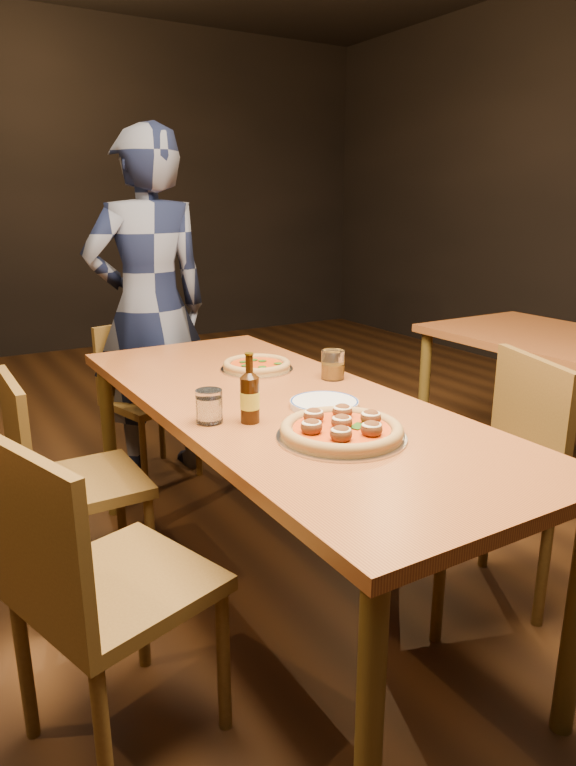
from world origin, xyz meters
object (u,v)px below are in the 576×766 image
chair_main_sw (82,482)px  plate_stack (324,404)px  chair_main_e (471,481)px  table_main (280,419)px  water_glass (209,406)px  chair_end (151,400)px  pizza_margherita (257,365)px  amber_glass (333,365)px  beer_bottle (250,398)px  diner (150,309)px  pizza_meatball (342,429)px  chair_main_nw (118,583)px

chair_main_sw → plate_stack: chair_main_sw is taller
chair_main_e → table_main: bearing=-105.5°
plate_stack → water_glass: bearing=171.4°
chair_end → pizza_margherita: chair_end is taller
table_main → pizza_margherita: 0.41m
chair_end → amber_glass: (0.33, -1.13, 0.39)m
chair_main_e → beer_bottle: beer_bottle is taller
plate_stack → diner: diner is taller
chair_main_sw → chair_end: (0.56, 0.88, -0.03)m
chair_main_sw → amber_glass: 1.00m
pizza_margherita → water_glass: (-0.42, -0.47, 0.03)m
water_glass → diner: bearing=77.5°
chair_end → beer_bottle: beer_bottle is taller
chair_end → pizza_meatball: (-0.00, -1.65, 0.36)m
beer_bottle → water_glass: (-0.11, 0.06, -0.02)m
beer_bottle → table_main: bearing=37.6°
chair_end → pizza_meatball: chair_end is taller
plate_stack → water_glass: size_ratio=2.20×
chair_end → plate_stack: (0.11, -1.40, 0.35)m
chair_end → chair_main_e: bearing=-84.7°
chair_main_nw → water_glass: chair_main_nw is taller
pizza_margherita → water_glass: 0.63m
chair_main_nw → pizza_meatball: 0.72m
table_main → chair_end: (-0.03, 1.25, -0.26)m
pizza_margherita → beer_bottle: beer_bottle is taller
pizza_meatball → water_glass: size_ratio=3.65×
chair_main_nw → pizza_margherita: (0.80, 0.72, 0.31)m
plate_stack → diner: bearing=92.8°
pizza_meatball → amber_glass: bearing=57.3°
amber_glass → chair_main_nw: bearing=-155.0°
pizza_meatball → beer_bottle: bearing=122.4°
chair_main_sw → water_glass: 0.65m
chair_end → pizza_margherita: bearing=-94.3°
chair_main_sw → diner: bearing=-33.0°
chair_main_nw → chair_end: size_ratio=1.11×
pizza_meatball → pizza_margherita: bearing=78.9°
table_main → pizza_meatball: pizza_meatball is taller
chair_main_sw → diner: diner is taller
table_main → chair_main_e: (0.54, -0.37, -0.21)m
beer_bottle → amber_glass: 0.56m
chair_main_nw → water_glass: bearing=-73.9°
pizza_meatball → diner: 1.71m
table_main → chair_main_nw: size_ratio=2.17×
chair_end → water_glass: water_glass is taller
plate_stack → beer_bottle: 0.28m
water_glass → beer_bottle: bearing=-30.3°
chair_main_sw → beer_bottle: size_ratio=4.23×
chair_main_e → pizza_margherita: size_ratio=3.26×
chair_end → amber_glass: size_ratio=7.59×
beer_bottle → diner: size_ratio=0.12×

